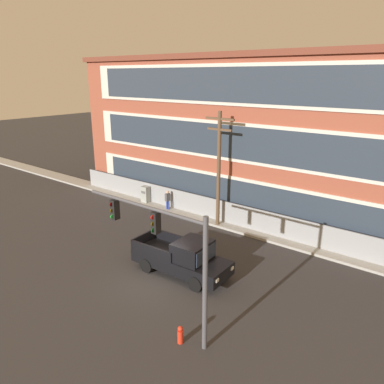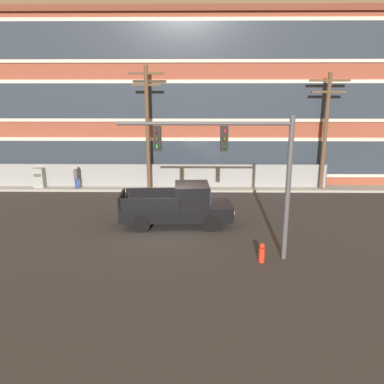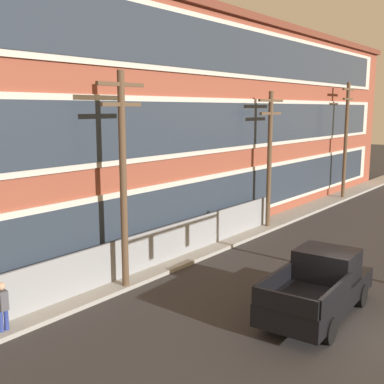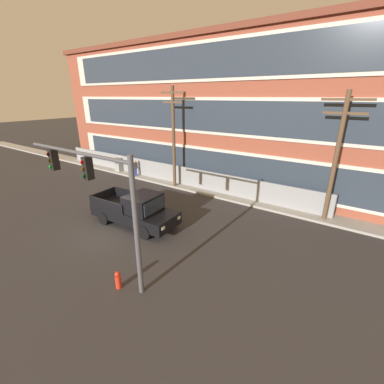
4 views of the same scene
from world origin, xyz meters
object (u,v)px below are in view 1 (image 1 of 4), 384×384
traffic_signal_mast (165,242)px  pedestrian_near_cabinet (168,199)px  pickup_truck_black (183,258)px  fire_hydrant (180,335)px  electrical_cabinet (146,195)px  utility_pole_near_corner (219,166)px

traffic_signal_mast → pedestrian_near_cabinet: (-9.64, 10.85, -3.07)m
pickup_truck_black → fire_hydrant: bearing=-51.7°
pickup_truck_black → pedestrian_near_cabinet: size_ratio=3.32×
traffic_signal_mast → electrical_cabinet: (-12.29, 11.03, -3.29)m
pickup_truck_black → utility_pole_near_corner: utility_pole_near_corner is taller
utility_pole_near_corner → pedestrian_near_cabinet: size_ratio=4.81×
traffic_signal_mast → pickup_truck_black: traffic_signal_mast is taller
pickup_truck_black → fire_hydrant: size_ratio=7.19×
pickup_truck_black → pedestrian_near_cabinet: 10.04m
electrical_cabinet → pedestrian_near_cabinet: (2.65, -0.18, 0.22)m
pickup_truck_black → fire_hydrant: 5.51m
utility_pole_near_corner → fire_hydrant: (5.75, -11.01, -4.10)m
utility_pole_near_corner → fire_hydrant: bearing=-62.4°
pedestrian_near_cabinet → fire_hydrant: pedestrian_near_cabinet is taller
electrical_cabinet → utility_pole_near_corner: bearing=-2.8°
pickup_truck_black → utility_pole_near_corner: size_ratio=0.69×
pickup_truck_black → electrical_cabinet: bearing=144.5°
utility_pole_near_corner → electrical_cabinet: bearing=177.2°
traffic_signal_mast → pickup_truck_black: size_ratio=1.16×
pickup_truck_black → pedestrian_near_cabinet: (-7.29, 6.91, -0.00)m
pedestrian_near_cabinet → fire_hydrant: bearing=-46.4°
traffic_signal_mast → fire_hydrant: 3.82m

